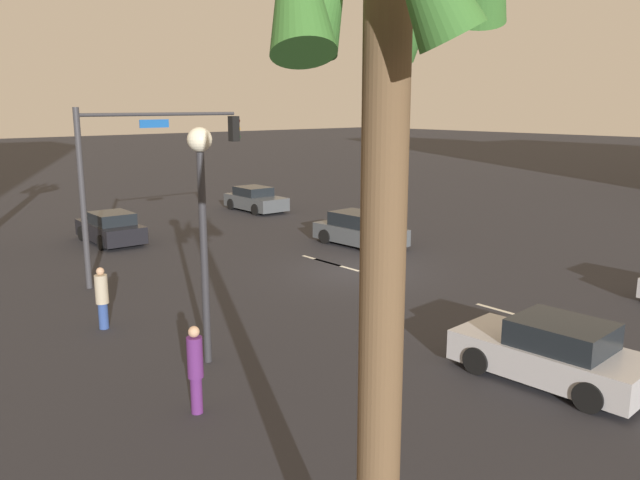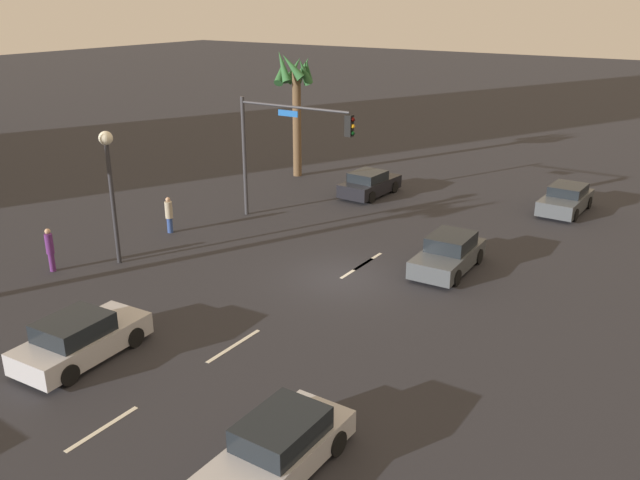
{
  "view_description": "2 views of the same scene",
  "coord_description": "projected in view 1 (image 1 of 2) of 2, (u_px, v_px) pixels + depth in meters",
  "views": [
    {
      "loc": [
        -16.44,
        16.01,
        6.05
      ],
      "look_at": [
        0.05,
        1.81,
        1.42
      ],
      "focal_mm": 35.8,
      "sensor_mm": 36.0,
      "label": 1
    },
    {
      "loc": [
        -20.7,
        -12.69,
        10.53
      ],
      "look_at": [
        0.53,
        1.4,
        1.16
      ],
      "focal_mm": 37.31,
      "sensor_mm": 36.0,
      "label": 2
    }
  ],
  "objects": [
    {
      "name": "ground_plane",
      "position": [
        358.0,
        271.0,
        23.66
      ],
      "size": [
        220.0,
        220.0,
        0.0
      ],
      "primitive_type": "plane",
      "color": "#28282D"
    },
    {
      "name": "car_0",
      "position": [
        111.0,
        228.0,
        28.4
      ],
      "size": [
        4.08,
        2.05,
        1.39
      ],
      "color": "black",
      "rests_on": "ground_plane"
    },
    {
      "name": "pedestrian_1",
      "position": [
        102.0,
        297.0,
        17.39
      ],
      "size": [
        0.49,
        0.49,
        1.74
      ],
      "color": "#2D478C",
      "rests_on": "ground_plane"
    },
    {
      "name": "car_2",
      "position": [
        255.0,
        200.0,
        36.98
      ],
      "size": [
        4.19,
        2.02,
        1.38
      ],
      "color": "#474C51",
      "rests_on": "ground_plane"
    },
    {
      "name": "lane_stripe_2",
      "position": [
        513.0,
        314.0,
        18.79
      ],
      "size": [
        2.52,
        0.14,
        0.01
      ],
      "primitive_type": "cube",
      "color": "silver",
      "rests_on": "ground_plane"
    },
    {
      "name": "pedestrian_0",
      "position": [
        195.0,
        367.0,
        12.57
      ],
      "size": [
        0.44,
        0.44,
        1.82
      ],
      "color": "#59266B",
      "rests_on": "ground_plane"
    },
    {
      "name": "traffic_signal",
      "position": [
        144.0,
        161.0,
        22.06
      ],
      "size": [
        0.36,
        6.38,
        5.97
      ],
      "color": "#38383D",
      "rests_on": "ground_plane"
    },
    {
      "name": "lane_stripe_4",
      "position": [
        321.0,
        261.0,
        25.2
      ],
      "size": [
        2.27,
        0.14,
        0.01
      ],
      "primitive_type": "cube",
      "color": "silver",
      "rests_on": "ground_plane"
    },
    {
      "name": "palm_tree_1",
      "position": [
        388.0,
        109.0,
        5.76
      ],
      "size": [
        2.28,
        2.55,
        8.4
      ],
      "color": "brown",
      "rests_on": "ground_plane"
    },
    {
      "name": "car_5",
      "position": [
        359.0,
        230.0,
        27.87
      ],
      "size": [
        4.26,
        2.04,
        1.45
      ],
      "color": "#474C51",
      "rests_on": "ground_plane"
    },
    {
      "name": "streetlamp",
      "position": [
        202.0,
        199.0,
        14.5
      ],
      "size": [
        0.56,
        0.56,
        5.56
      ],
      "color": "#2D2D33",
      "rests_on": "ground_plane"
    },
    {
      "name": "lane_stripe_3",
      "position": [
        336.0,
        265.0,
        24.54
      ],
      "size": [
        2.53,
        0.14,
        0.01
      ],
      "primitive_type": "cube",
      "color": "silver",
      "rests_on": "ground_plane"
    },
    {
      "name": "car_3",
      "position": [
        552.0,
        353.0,
        14.13
      ],
      "size": [
        4.27,
        2.15,
        1.43
      ],
      "color": "#B7B7BC",
      "rests_on": "ground_plane"
    }
  ]
}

